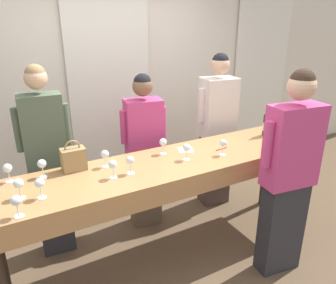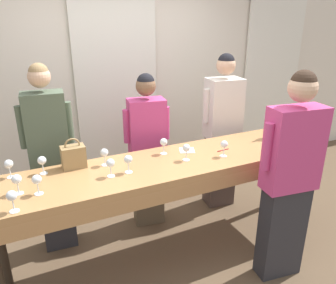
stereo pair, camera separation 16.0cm
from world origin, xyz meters
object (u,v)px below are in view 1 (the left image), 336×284
object	(u,v)px
wine_bottle	(267,124)
wine_glass_front_right	(40,184)
wine_glass_center_right	(187,148)
wine_glass_near_host	(223,144)
wine_glass_back_left	(19,184)
guest_olive_jacket	(48,162)
wine_glass_front_left	(8,169)
wine_glass_back_mid	(130,161)
handbag	(74,159)
guest_cream_sweater	(217,131)
wine_glass_center_mid	(113,165)
guest_pink_top	(144,151)
wine_glass_center_left	(290,136)
wine_glass_front_mid	(105,155)
wine_glass_by_handbag	(163,143)
wine_glass_back_right	(16,202)
host_pouring	(289,175)
wine_glass_by_bottle	(42,164)
tasting_bar	(173,172)

from	to	relation	value
wine_bottle	wine_glass_front_right	size ratio (longest dim) A/B	2.25
wine_glass_center_right	wine_glass_near_host	bearing A→B (deg)	-11.35
wine_glass_back_left	guest_olive_jacket	size ratio (longest dim) A/B	0.08
wine_glass_front_left	wine_glass_back_mid	distance (m)	0.91
handbag	guest_cream_sweater	size ratio (longest dim) A/B	0.14
wine_glass_center_mid	wine_glass_near_host	distance (m)	1.02
wine_glass_center_right	guest_pink_top	world-z (taller)	guest_pink_top
wine_bottle	wine_glass_center_left	bearing A→B (deg)	-96.69
wine_bottle	guest_olive_jacket	bearing A→B (deg)	165.66
wine_glass_center_right	guest_olive_jacket	bearing A→B (deg)	147.56
wine_glass_front_right	wine_glass_front_mid	bearing A→B (deg)	25.87
wine_glass_back_mid	wine_glass_by_handbag	bearing A→B (deg)	28.48
wine_glass_back_right	guest_olive_jacket	xyz separation A→B (m)	(0.32, 0.90, -0.17)
host_pouring	wine_glass_by_bottle	bearing A→B (deg)	155.14
wine_bottle	handbag	distance (m)	1.96
tasting_bar	guest_cream_sweater	size ratio (longest dim) A/B	1.67
handbag	wine_glass_center_mid	world-z (taller)	handbag
wine_glass_center_mid	wine_glass_back_left	world-z (taller)	same
wine_glass_front_left	wine_glass_center_right	xyz separation A→B (m)	(1.38, -0.30, -0.00)
wine_glass_front_right	wine_glass_by_bottle	xyz separation A→B (m)	(0.07, 0.32, 0.00)
wine_bottle	guest_olive_jacket	distance (m)	2.18
wine_glass_back_right	wine_glass_front_right	bearing A→B (deg)	45.66
wine_glass_near_host	wine_glass_by_bottle	xyz separation A→B (m)	(-1.49, 0.33, -0.00)
wine_glass_center_left	wine_glass_center_right	bearing A→B (deg)	168.20
guest_cream_sweater	handbag	bearing A→B (deg)	-167.25
wine_glass_front_left	guest_pink_top	xyz separation A→B (m)	(1.29, 0.37, -0.25)
guest_cream_sweater	wine_glass_front_right	bearing A→B (deg)	-160.36
wine_glass_by_bottle	wine_glass_by_handbag	bearing A→B (deg)	-2.54
wine_glass_front_left	host_pouring	world-z (taller)	host_pouring
guest_pink_top	wine_glass_front_right	bearing A→B (deg)	-146.84
guest_olive_jacket	wine_glass_back_right	bearing A→B (deg)	-109.92
handbag	guest_cream_sweater	distance (m)	1.79
wine_glass_center_left	wine_glass_center_right	distance (m)	1.04
handbag	host_pouring	xyz separation A→B (m)	(1.54, -0.84, -0.15)
wine_glass_center_left	guest_cream_sweater	xyz separation A→B (m)	(-0.18, 0.88, -0.18)
wine_glass_center_mid	wine_glass_by_handbag	distance (m)	0.61
guest_pink_top	guest_cream_sweater	size ratio (longest dim) A/B	0.92
tasting_bar	wine_glass_back_left	bearing A→B (deg)	-178.96
wine_glass_front_left	wine_glass_back_left	size ratio (longest dim) A/B	1.00
wine_glass_center_mid	guest_cream_sweater	bearing A→B (deg)	24.41
tasting_bar	wine_glass_front_mid	size ratio (longest dim) A/B	20.27
handbag	wine_glass_center_left	world-z (taller)	handbag
wine_bottle	guest_pink_top	distance (m)	1.30
tasting_bar	host_pouring	xyz separation A→B (m)	(0.76, -0.59, 0.04)
wine_bottle	wine_glass_front_mid	size ratio (longest dim) A/B	2.25
wine_bottle	wine_glass_back_right	distance (m)	2.46
wine_glass_center_left	wine_glass_front_mid	bearing A→B (deg)	166.10
wine_glass_back_left	wine_glass_by_bottle	size ratio (longest dim) A/B	1.00
guest_cream_sweater	wine_glass_front_mid	bearing A→B (deg)	-162.79
wine_glass_center_left	wine_glass_back_right	distance (m)	2.39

